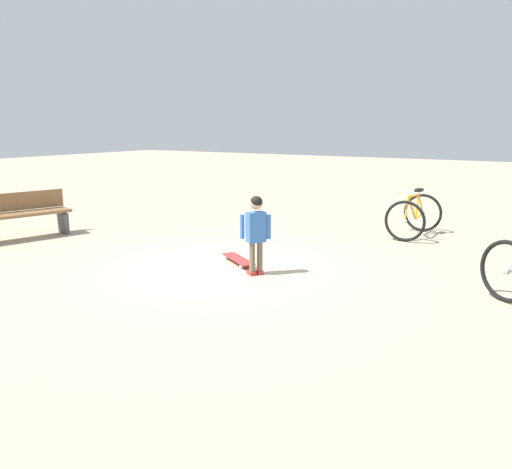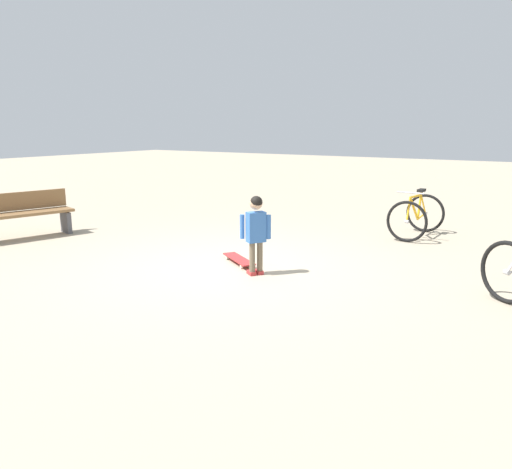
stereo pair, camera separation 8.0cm
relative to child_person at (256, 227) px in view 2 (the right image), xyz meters
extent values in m
plane|color=tan|center=(-0.09, -0.58, -0.66)|extent=(50.00, 50.00, 0.00)
cylinder|color=brown|center=(0.05, -0.03, -0.42)|extent=(0.08, 0.08, 0.42)
cube|color=#B73333|center=(0.03, -0.05, -0.63)|extent=(0.15, 0.17, 0.05)
cylinder|color=brown|center=(-0.04, 0.03, -0.42)|extent=(0.08, 0.08, 0.42)
cube|color=#B73333|center=(-0.06, 0.01, -0.63)|extent=(0.15, 0.17, 0.05)
cube|color=#386BB7|center=(0.00, 0.00, -0.01)|extent=(0.28, 0.25, 0.40)
cylinder|color=#386BB7|center=(0.07, -0.17, -0.01)|extent=(0.06, 0.06, 0.32)
cylinder|color=#386BB7|center=(-0.09, 0.14, -0.01)|extent=(0.06, 0.06, 0.32)
sphere|color=tan|center=(0.00, 0.00, 0.31)|extent=(0.17, 0.17, 0.17)
sphere|color=black|center=(0.01, 0.01, 0.32)|extent=(0.16, 0.16, 0.16)
cube|color=#B22D2D|center=(-0.34, -0.51, -0.59)|extent=(0.57, 0.75, 0.02)
cube|color=#B7B7BC|center=(-0.49, -0.74, -0.61)|extent=(0.11, 0.08, 0.02)
cube|color=#B7B7BC|center=(-0.20, -0.28, -0.61)|extent=(0.11, 0.08, 0.02)
cylinder|color=beige|center=(-0.42, -0.78, -0.63)|extent=(0.06, 0.06, 0.06)
cylinder|color=beige|center=(-0.55, -0.70, -0.63)|extent=(0.06, 0.06, 0.06)
cylinder|color=beige|center=(-0.14, -0.32, -0.63)|extent=(0.06, 0.06, 0.06)
cylinder|color=beige|center=(-0.26, -0.24, -0.63)|extent=(0.06, 0.06, 0.06)
torus|color=black|center=(-0.58, 2.93, -0.30)|extent=(0.44, 0.61, 0.71)
cylinder|color=#B7B7BC|center=(-0.58, 2.93, -0.30)|extent=(0.08, 0.08, 0.06)
torus|color=black|center=(-2.98, 1.15, -0.30)|extent=(0.09, 0.71, 0.71)
torus|color=black|center=(-4.00, 1.20, -0.30)|extent=(0.09, 0.71, 0.71)
cylinder|color=#B7B7BC|center=(-2.98, 1.15, -0.30)|extent=(0.06, 0.06, 0.06)
cylinder|color=#B7B7BC|center=(-4.00, 1.20, -0.30)|extent=(0.06, 0.06, 0.06)
cylinder|color=gold|center=(-3.33, 1.17, -0.13)|extent=(0.52, 0.07, 0.48)
cylinder|color=gold|center=(-3.38, 1.17, 0.09)|extent=(0.59, 0.07, 0.06)
cylinder|color=gold|center=(-3.62, 1.18, -0.12)|extent=(0.14, 0.05, 0.48)
cylinder|color=gold|center=(-3.78, 1.19, -0.33)|extent=(0.43, 0.05, 0.08)
cylinder|color=gold|center=(-3.83, 1.19, -0.11)|extent=(0.35, 0.05, 0.40)
cylinder|color=gold|center=(-3.03, 1.15, -0.10)|extent=(0.13, 0.04, 0.41)
cube|color=black|center=(-3.67, 1.18, 0.16)|extent=(0.23, 0.11, 0.05)
cylinder|color=#B7B7BC|center=(-3.08, 1.15, 0.18)|extent=(0.05, 0.46, 0.02)
cube|color=brown|center=(0.29, -4.60, -0.22)|extent=(1.66, 0.87, 0.05)
cube|color=brown|center=(0.23, -4.80, -0.02)|extent=(1.55, 0.49, 0.32)
cube|color=#4C4C51|center=(-0.38, -4.41, -0.46)|extent=(0.18, 0.36, 0.39)
camera|label=1|loc=(5.42, 3.33, 1.29)|focal=34.88mm
camera|label=2|loc=(5.38, 3.39, 1.29)|focal=34.88mm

